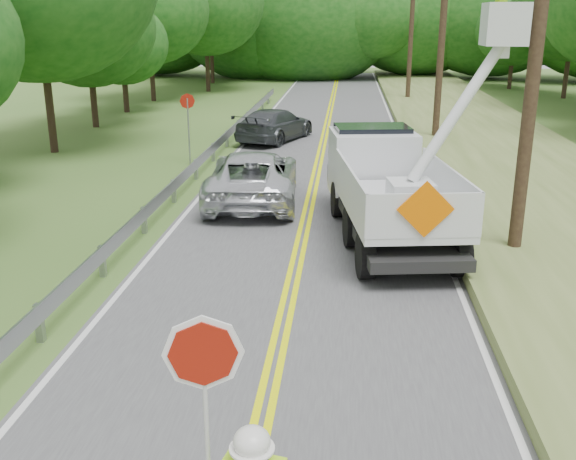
{
  "coord_description": "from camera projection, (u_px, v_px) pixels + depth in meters",
  "views": [
    {
      "loc": [
        1.07,
        -5.76,
        5.34
      ],
      "look_at": [
        0.0,
        6.0,
        1.5
      ],
      "focal_mm": 40.91,
      "sensor_mm": 36.0,
      "label": 1
    }
  ],
  "objects": [
    {
      "name": "road",
      "position": [
        311.0,
        197.0,
        20.45
      ],
      "size": [
        7.2,
        96.0,
        0.03
      ],
      "color": "#48484B",
      "rests_on": "ground"
    },
    {
      "name": "guardrail",
      "position": [
        191.0,
        171.0,
        21.49
      ],
      "size": [
        0.18,
        48.0,
        0.77
      ],
      "color": "gray",
      "rests_on": "ground"
    },
    {
      "name": "utility_poles",
      "position": [
        472.0,
        20.0,
        21.25
      ],
      "size": [
        1.6,
        43.3,
        10.0
      ],
      "color": "black",
      "rests_on": "ground"
    },
    {
      "name": "tall_grass_verge",
      "position": [
        546.0,
        198.0,
        19.8
      ],
      "size": [
        7.0,
        96.0,
        0.3
      ],
      "primitive_type": "cube",
      "color": "#53652C",
      "rests_on": "ground"
    },
    {
      "name": "treeline_left",
      "position": [
        117.0,
        7.0,
        33.04
      ],
      "size": [
        10.71,
        56.21,
        11.12
      ],
      "color": "#332319",
      "rests_on": "ground"
    },
    {
      "name": "treeline_horizon",
      "position": [
        334.0,
        15.0,
        58.91
      ],
      "size": [
        56.78,
        14.53,
        12.78
      ],
      "color": "#144812",
      "rests_on": "ground"
    },
    {
      "name": "bucket_truck",
      "position": [
        390.0,
        172.0,
        16.88
      ],
      "size": [
        4.21,
        7.23,
        6.81
      ],
      "color": "black",
      "rests_on": "road"
    },
    {
      "name": "suv_silver",
      "position": [
        253.0,
        176.0,
        19.65
      ],
      "size": [
        2.94,
        5.73,
        1.55
      ],
      "primitive_type": "imported",
      "rotation": [
        0.0,
        0.0,
        3.21
      ],
      "color": "silver",
      "rests_on": "road"
    },
    {
      "name": "suv_darkgrey",
      "position": [
        275.0,
        125.0,
        29.48
      ],
      "size": [
        3.57,
        5.33,
        1.43
      ],
      "primitive_type": "imported",
      "rotation": [
        0.0,
        0.0,
        2.79
      ],
      "color": "#3E4246",
      "rests_on": "road"
    },
    {
      "name": "stop_sign_permanent",
      "position": [
        188.0,
        117.0,
        24.39
      ],
      "size": [
        0.53,
        0.26,
        2.67
      ],
      "color": "gray",
      "rests_on": "ground"
    }
  ]
}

